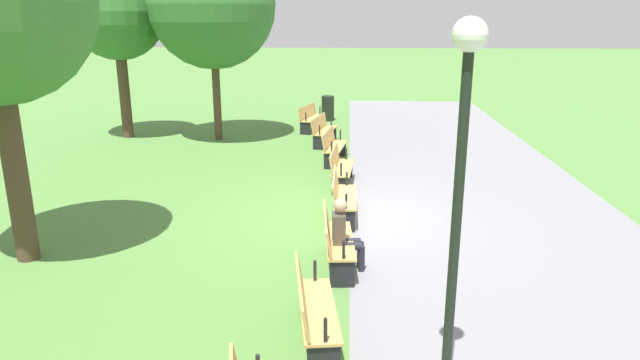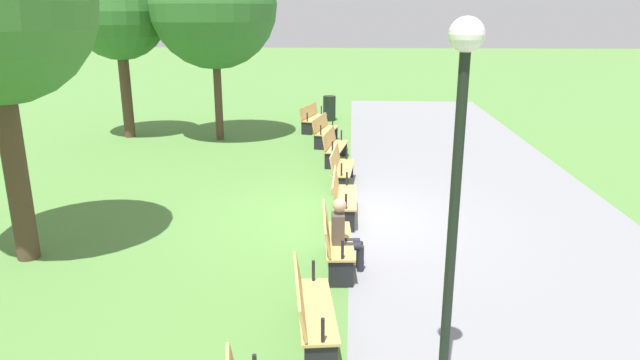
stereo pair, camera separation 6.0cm
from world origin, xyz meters
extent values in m
plane|color=#54843D|center=(0.00, 0.00, 0.00)|extent=(120.00, 120.00, 0.00)
cube|color=gray|center=(0.00, 2.93, 0.00)|extent=(32.33, 5.67, 0.01)
cube|color=tan|center=(-8.93, -1.22, 0.45)|extent=(1.69, 0.86, 0.04)
cube|color=tan|center=(-8.98, -1.41, 0.69)|extent=(1.60, 0.54, 0.40)
cube|color=black|center=(-9.66, -1.02, 0.21)|extent=(0.16, 0.38, 0.43)
cylinder|color=black|center=(-9.65, -1.00, 0.61)|extent=(0.05, 0.05, 0.30)
cube|color=black|center=(-8.20, -1.42, 0.21)|extent=(0.16, 0.38, 0.43)
cylinder|color=black|center=(-8.19, -1.40, 0.61)|extent=(0.05, 0.05, 0.30)
cube|color=tan|center=(-6.73, -0.69, 0.45)|extent=(1.69, 0.76, 0.04)
cube|color=tan|center=(-6.77, -0.88, 0.69)|extent=(1.62, 0.43, 0.40)
cube|color=black|center=(-7.47, -0.53, 0.21)|extent=(0.13, 0.38, 0.43)
cylinder|color=black|center=(-7.47, -0.52, 0.61)|extent=(0.05, 0.05, 0.30)
cube|color=black|center=(-5.99, -0.84, 0.21)|extent=(0.13, 0.38, 0.43)
cylinder|color=black|center=(-5.98, -0.82, 0.61)|extent=(0.05, 0.05, 0.30)
cube|color=tan|center=(-4.50, -0.31, 0.45)|extent=(1.68, 0.66, 0.04)
cube|color=tan|center=(-4.53, -0.50, 0.69)|extent=(1.64, 0.33, 0.40)
cube|color=black|center=(-5.26, -0.20, 0.21)|extent=(0.11, 0.38, 0.43)
cylinder|color=black|center=(-5.25, -0.18, 0.61)|extent=(0.05, 0.05, 0.30)
cube|color=black|center=(-3.75, -0.41, 0.21)|extent=(0.11, 0.38, 0.43)
cylinder|color=black|center=(-3.75, -0.39, 0.61)|extent=(0.05, 0.05, 0.30)
cube|color=tan|center=(-2.26, -0.08, 0.45)|extent=(1.66, 0.55, 0.04)
cube|color=tan|center=(-2.27, -0.28, 0.69)|extent=(1.64, 0.22, 0.40)
cube|color=black|center=(-3.01, -0.03, 0.21)|extent=(0.09, 0.38, 0.43)
cylinder|color=black|center=(-3.01, -0.01, 0.61)|extent=(0.05, 0.05, 0.30)
cube|color=black|center=(-1.50, -0.13, 0.21)|extent=(0.09, 0.38, 0.43)
cylinder|color=black|center=(-1.50, -0.11, 0.61)|extent=(0.05, 0.05, 0.30)
cube|color=tan|center=(0.00, 0.00, 0.45)|extent=(1.64, 0.44, 0.04)
cube|color=tan|center=(0.00, -0.20, 0.69)|extent=(1.64, 0.10, 0.40)
cube|color=black|center=(-0.76, 0.00, 0.21)|extent=(0.06, 0.37, 0.43)
cylinder|color=black|center=(-0.76, 0.02, 0.61)|extent=(0.04, 0.04, 0.30)
cube|color=black|center=(0.76, 0.00, 0.21)|extent=(0.06, 0.37, 0.43)
cylinder|color=black|center=(0.76, 0.02, 0.61)|extent=(0.04, 0.04, 0.30)
cube|color=tan|center=(2.26, -0.08, 0.45)|extent=(1.66, 0.55, 0.04)
cube|color=tan|center=(2.27, -0.28, 0.69)|extent=(1.64, 0.22, 0.40)
cube|color=black|center=(1.50, -0.13, 0.21)|extent=(0.09, 0.38, 0.43)
cylinder|color=black|center=(1.50, -0.11, 0.61)|extent=(0.05, 0.05, 0.30)
cube|color=black|center=(3.01, -0.03, 0.21)|extent=(0.09, 0.38, 0.43)
cylinder|color=black|center=(3.01, -0.01, 0.61)|extent=(0.05, 0.05, 0.30)
cube|color=tan|center=(4.50, -0.31, 0.45)|extent=(1.68, 0.66, 0.04)
cube|color=tan|center=(4.53, -0.50, 0.69)|extent=(1.64, 0.33, 0.40)
cube|color=black|center=(3.75, -0.41, 0.21)|extent=(0.11, 0.38, 0.43)
cylinder|color=black|center=(3.75, -0.39, 0.61)|extent=(0.05, 0.05, 0.30)
cylinder|color=black|center=(5.25, -0.18, 0.61)|extent=(0.05, 0.05, 0.30)
cube|color=#4C4238|center=(2.37, -0.09, 0.70)|extent=(0.33, 0.22, 0.50)
sphere|color=tan|center=(2.37, -0.07, 1.09)|extent=(0.22, 0.22, 0.22)
cylinder|color=#23232D|center=(2.27, 0.08, 0.43)|extent=(0.15, 0.37, 0.13)
cylinder|color=#23232D|center=(2.26, 0.26, 0.21)|extent=(0.12, 0.12, 0.43)
cylinder|color=#23232D|center=(2.45, 0.10, 0.43)|extent=(0.15, 0.37, 0.13)
cylinder|color=#23232D|center=(2.44, 0.28, 0.21)|extent=(0.12, 0.12, 0.43)
cylinder|color=#4C3828|center=(2.23, -5.33, 1.57)|extent=(0.36, 0.36, 3.15)
cylinder|color=#4C3828|center=(-7.30, -4.22, 1.49)|extent=(0.25, 0.25, 2.97)
sphere|color=#336B2D|center=(-7.30, -4.22, 4.26)|extent=(3.96, 3.96, 3.96)
cylinder|color=#4C3828|center=(-7.52, -7.34, 1.53)|extent=(0.35, 0.35, 3.07)
sphere|color=#336B2D|center=(-7.52, -7.34, 4.05)|extent=(3.04, 3.04, 3.04)
cylinder|color=black|center=(5.62, 1.09, 1.83)|extent=(0.10, 0.10, 3.66)
sphere|color=white|center=(5.62, 1.09, 3.80)|extent=(0.32, 0.32, 0.32)
cylinder|color=black|center=(-10.94, -0.76, 0.47)|extent=(0.48, 0.48, 0.95)
camera|label=1|loc=(10.78, 0.03, 3.98)|focal=31.74mm
camera|label=2|loc=(10.78, 0.09, 3.98)|focal=31.74mm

